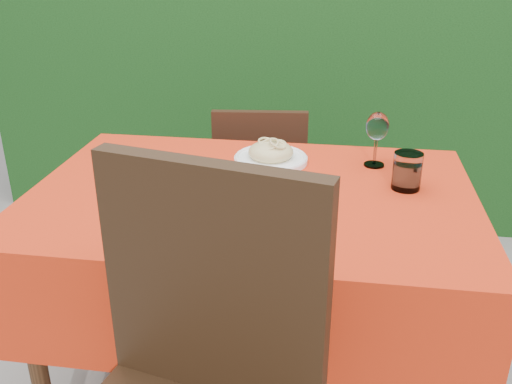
# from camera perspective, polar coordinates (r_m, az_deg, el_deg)

# --- Properties ---
(hedge) EXTENTS (3.20, 0.55, 1.78)m
(hedge) POSITION_cam_1_polar(r_m,az_deg,el_deg) (3.06, 4.25, 14.82)
(hedge) COLOR black
(hedge) RESTS_ON ground
(dining_table) EXTENTS (1.26, 0.86, 0.75)m
(dining_table) POSITION_cam_1_polar(r_m,az_deg,el_deg) (1.69, -0.42, -4.58)
(dining_table) COLOR #402614
(dining_table) RESTS_ON ground
(chair_far) EXTENTS (0.40, 0.40, 0.81)m
(chair_far) POSITION_cam_1_polar(r_m,az_deg,el_deg) (2.37, 0.45, 0.60)
(chair_far) COLOR black
(chair_far) RESTS_ON ground
(pizza_plate) EXTENTS (0.37, 0.37, 0.06)m
(pizza_plate) POSITION_cam_1_polar(r_m,az_deg,el_deg) (1.52, -0.06, -0.37)
(pizza_plate) COLOR white
(pizza_plate) RESTS_ON dining_table
(pasta_plate) EXTENTS (0.24, 0.24, 0.07)m
(pasta_plate) POSITION_cam_1_polar(r_m,az_deg,el_deg) (1.83, 1.49, 3.73)
(pasta_plate) COLOR white
(pasta_plate) RESTS_ON dining_table
(water_glass) EXTENTS (0.08, 0.08, 0.11)m
(water_glass) POSITION_cam_1_polar(r_m,az_deg,el_deg) (1.67, 14.86, 1.87)
(water_glass) COLOR white
(water_glass) RESTS_ON dining_table
(wine_glass) EXTENTS (0.07, 0.07, 0.17)m
(wine_glass) POSITION_cam_1_polar(r_m,az_deg,el_deg) (1.80, 12.02, 6.22)
(wine_glass) COLOR silver
(wine_glass) RESTS_ON dining_table
(fork) EXTENTS (0.10, 0.17, 0.00)m
(fork) POSITION_cam_1_polar(r_m,az_deg,el_deg) (1.61, -11.20, -0.48)
(fork) COLOR #ACACB3
(fork) RESTS_ON dining_table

